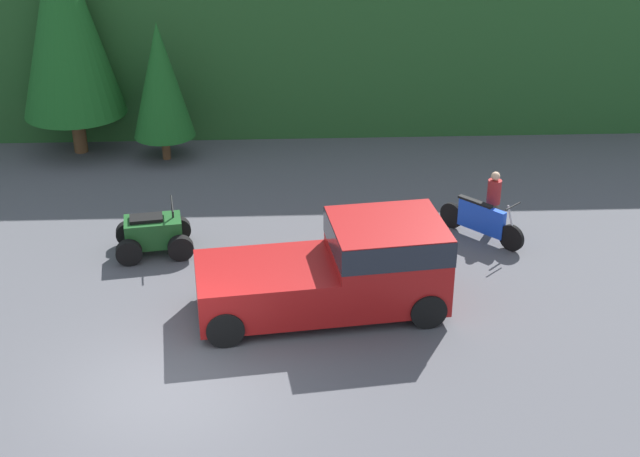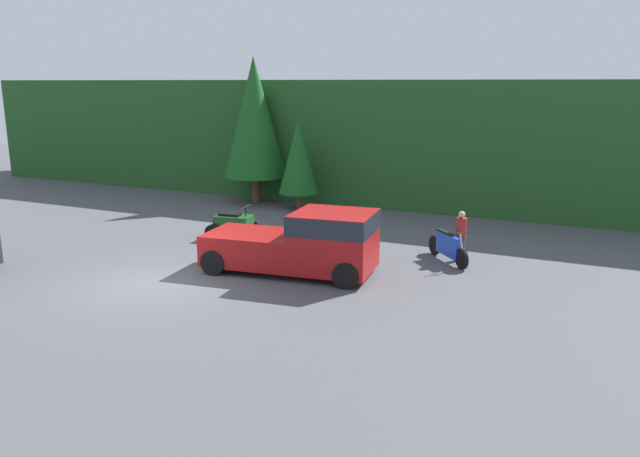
# 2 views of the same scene
# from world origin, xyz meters

# --- Properties ---
(ground_plane) EXTENTS (80.00, 80.00, 0.00)m
(ground_plane) POSITION_xyz_m (0.00, 0.00, 0.00)
(ground_plane) COLOR #4C4C51
(hillside_backdrop) EXTENTS (44.00, 6.00, 5.77)m
(hillside_backdrop) POSITION_xyz_m (0.00, 16.00, 2.88)
(hillside_backdrop) COLOR #235123
(hillside_backdrop) RESTS_ON ground_plane
(tree_left) EXTENTS (3.02, 3.02, 6.85)m
(tree_left) POSITION_xyz_m (-3.91, 12.19, 4.03)
(tree_left) COLOR brown
(tree_left) RESTS_ON ground_plane
(tree_mid_left) EXTENTS (1.81, 1.81, 4.11)m
(tree_mid_left) POSITION_xyz_m (-1.24, 11.50, 2.41)
(tree_mid_left) COLOR brown
(tree_mid_left) RESTS_ON ground_plane
(pickup_truck_red) EXTENTS (5.37, 2.77, 1.96)m
(pickup_truck_red) POSITION_xyz_m (3.50, 2.75, 1.02)
(pickup_truck_red) COLOR maroon
(pickup_truck_red) RESTS_ON ground_plane
(dirt_bike) EXTENTS (1.73, 1.85, 1.16)m
(dirt_bike) POSITION_xyz_m (7.05, 5.88, 0.49)
(dirt_bike) COLOR black
(dirt_bike) RESTS_ON ground_plane
(quad_atv) EXTENTS (1.97, 1.50, 1.24)m
(quad_atv) POSITION_xyz_m (-0.87, 5.51, 0.48)
(quad_atv) COLOR black
(quad_atv) RESTS_ON ground_plane
(rider_person) EXTENTS (0.48, 0.48, 1.64)m
(rider_person) POSITION_xyz_m (7.38, 6.19, 0.89)
(rider_person) COLOR brown
(rider_person) RESTS_ON ground_plane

